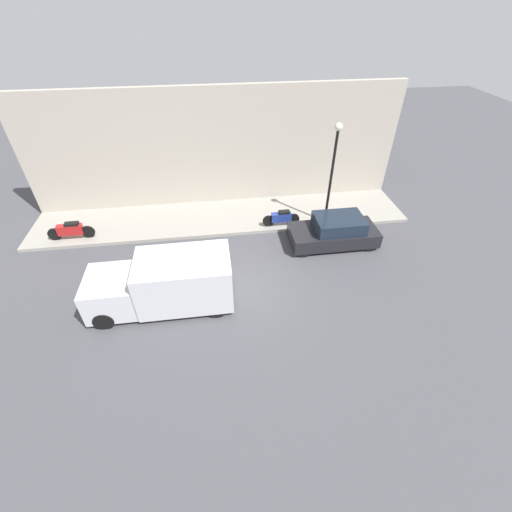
% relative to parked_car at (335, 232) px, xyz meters
% --- Properties ---
extents(ground_plane, '(60.00, 60.00, 0.00)m').
position_rel_parked_car_xyz_m(ground_plane, '(-2.49, 4.85, -0.64)').
color(ground_plane, '#47474C').
extents(sidewalk, '(3.15, 18.13, 0.16)m').
position_rel_parked_car_xyz_m(sidewalk, '(2.78, 4.85, -0.56)').
color(sidewalk, gray).
rests_on(sidewalk, ground_plane).
extents(building_facade, '(0.30, 18.13, 5.81)m').
position_rel_parked_car_xyz_m(building_facade, '(4.50, 4.85, 2.27)').
color(building_facade, '#B2A899').
rests_on(building_facade, ground_plane).
extents(parked_car, '(1.72, 3.84, 1.36)m').
position_rel_parked_car_xyz_m(parked_car, '(0.00, 0.00, 0.00)').
color(parked_car, black).
rests_on(parked_car, ground_plane).
extents(delivery_van, '(1.98, 5.01, 1.99)m').
position_rel_parked_car_xyz_m(delivery_van, '(-2.78, 7.21, 0.37)').
color(delivery_van, silver).
rests_on(delivery_van, ground_plane).
extents(motorcycle_red, '(0.30, 2.02, 0.83)m').
position_rel_parked_car_xyz_m(motorcycle_red, '(1.78, 11.68, -0.03)').
color(motorcycle_red, '#B21E1E').
rests_on(motorcycle_red, sidewalk).
extents(motorcycle_blue, '(0.30, 1.77, 0.77)m').
position_rel_parked_car_xyz_m(motorcycle_blue, '(1.56, 2.09, -0.07)').
color(motorcycle_blue, navy).
rests_on(motorcycle_blue, sidewalk).
extents(streetlamp, '(0.34, 0.34, 4.71)m').
position_rel_parked_car_xyz_m(streetlamp, '(1.60, -0.09, 2.61)').
color(streetlamp, black).
rests_on(streetlamp, sidewalk).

